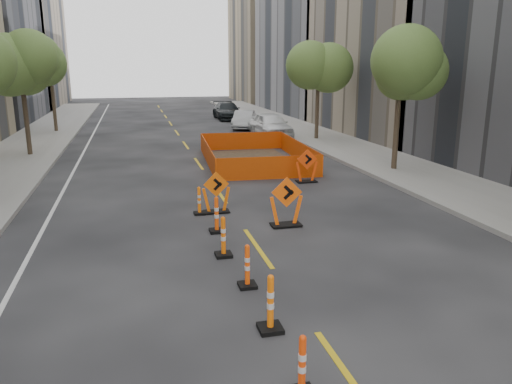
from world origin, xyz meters
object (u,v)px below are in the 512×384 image
object	(u,v)px
channelizer_5	(223,237)
channelizer_6	(217,215)
channelizer_4	(247,266)
parked_car_far	(227,111)
chevron_sign_center	(286,202)
chevron_sign_right	(307,166)
channelizer_2	(302,366)
channelizer_7	(199,201)
parked_car_mid	(244,120)
channelizer_3	(270,303)
chevron_sign_left	(216,192)
parked_car_near	(271,125)

from	to	relation	value
channelizer_5	channelizer_6	size ratio (longest dim) A/B	0.99
channelizer_4	parked_car_far	bearing A→B (deg)	80.05
chevron_sign_center	chevron_sign_right	distance (m)	5.92
channelizer_2	channelizer_7	distance (m)	9.53
channelizer_2	parked_car_mid	distance (m)	31.86
channelizer_5	channelizer_7	distance (m)	3.81
channelizer_3	channelizer_4	size ratio (longest dim) A/B	1.12
channelizer_3	channelizer_6	distance (m)	5.71
channelizer_5	chevron_sign_left	bearing A→B (deg)	83.20
chevron_sign_left	parked_car_near	xyz separation A→B (m)	(6.46, 16.63, 0.13)
channelizer_3	channelizer_7	world-z (taller)	channelizer_3
parked_car_near	channelizer_5	bearing A→B (deg)	-111.42
channelizer_2	chevron_sign_left	xyz separation A→B (m)	(0.34, 9.58, 0.20)
parked_car_far	chevron_sign_center	bearing A→B (deg)	-97.41
parked_car_far	parked_car_mid	bearing A→B (deg)	-90.23
channelizer_3	channelizer_6	xyz separation A→B (m)	(-0.03, 5.71, -0.02)
channelizer_4	channelizer_6	distance (m)	3.81
parked_car_near	parked_car_far	distance (m)	12.11
chevron_sign_right	parked_car_mid	xyz separation A→B (m)	(1.41, 18.25, -0.02)
chevron_sign_left	chevron_sign_right	world-z (taller)	chevron_sign_right
channelizer_7	channelizer_3	bearing A→B (deg)	-87.86
channelizer_7	channelizer_6	bearing A→B (deg)	-82.46
channelizer_6	channelizer_7	distance (m)	1.92
channelizer_3	parked_car_far	xyz separation A→B (m)	(6.05, 36.39, 0.20)
chevron_sign_center	parked_car_near	world-z (taller)	parked_car_near
channelizer_3	channelizer_4	bearing A→B (deg)	89.80
channelizer_5	channelizer_7	bearing A→B (deg)	91.61
parked_car_mid	parked_car_far	world-z (taller)	parked_car_far
parked_car_near	chevron_sign_right	bearing A→B (deg)	-101.90
channelizer_7	parked_car_far	world-z (taller)	parked_car_far
channelizer_5	chevron_sign_left	xyz separation A→B (m)	(0.46, 3.86, 0.17)
channelizer_6	chevron_sign_right	size ratio (longest dim) A/B	0.77
parked_car_far	channelizer_2	bearing A→B (deg)	-99.08
channelizer_4	chevron_sign_left	bearing A→B (deg)	87.25
channelizer_2	channelizer_6	size ratio (longest dim) A/B	0.93
parked_car_mid	channelizer_3	bearing A→B (deg)	-82.12
chevron_sign_center	chevron_sign_right	size ratio (longest dim) A/B	1.09
channelizer_3	channelizer_7	xyz separation A→B (m)	(-0.28, 7.62, -0.09)
channelizer_6	channelizer_7	xyz separation A→B (m)	(-0.25, 1.90, -0.07)
parked_car_near	parked_car_mid	xyz separation A→B (m)	(-0.71, 5.07, -0.15)
channelizer_2	parked_car_near	distance (m)	27.07
channelizer_7	parked_car_near	size ratio (longest dim) A/B	0.19
channelizer_4	chevron_sign_center	world-z (taller)	chevron_sign_center
channelizer_4	channelizer_6	xyz separation A→B (m)	(-0.04, 3.81, 0.04)
channelizer_4	channelizer_5	size ratio (longest dim) A/B	0.93
channelizer_3	parked_car_mid	xyz separation A→B (m)	(6.03, 29.37, 0.12)
channelizer_6	parked_car_mid	distance (m)	24.42
channelizer_4	parked_car_far	size ratio (longest dim) A/B	0.19
chevron_sign_left	parked_car_near	size ratio (longest dim) A/B	0.29
channelizer_6	parked_car_near	xyz separation A→B (m)	(6.77, 18.59, 0.29)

